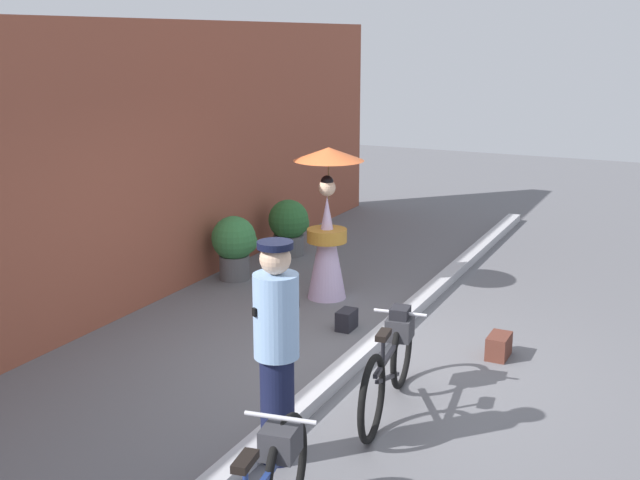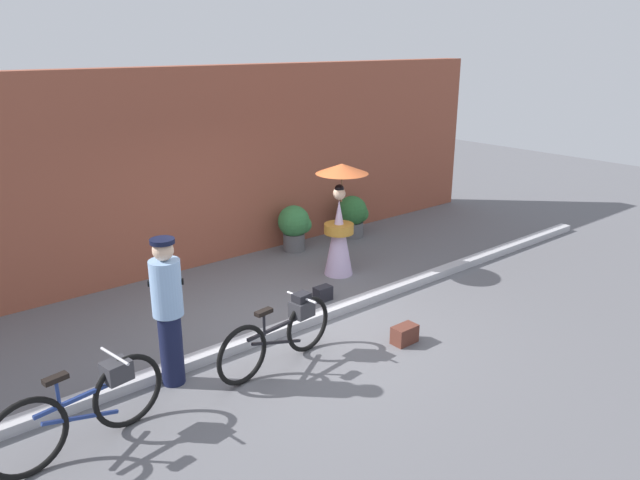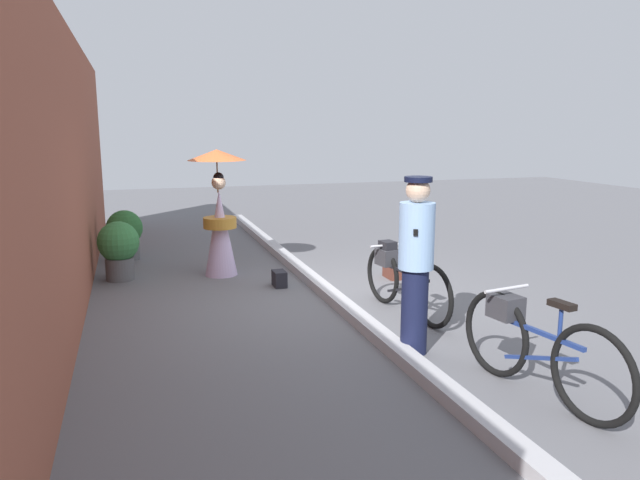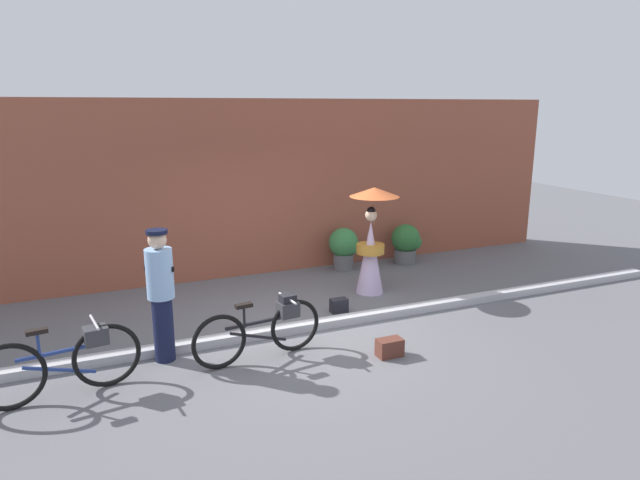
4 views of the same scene
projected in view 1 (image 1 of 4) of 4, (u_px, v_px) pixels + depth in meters
The scene contains 10 objects.
ground_plane at pixel (356, 364), 7.91m from camera, with size 30.00×30.00×0.00m, color slate.
building_wall at pixel (95, 174), 8.83m from camera, with size 14.00×0.40×3.35m, color brown.
sidewalk_curb at pixel (356, 358), 7.89m from camera, with size 14.00×0.20×0.12m, color #B2B2B7.
bicycle_far_side at pixel (390, 362), 6.90m from camera, with size 1.77×0.48×0.81m.
person_officer at pixel (277, 347), 5.90m from camera, with size 0.35×0.34×1.73m.
person_with_parasol at pixel (327, 222), 9.70m from camera, with size 0.85×0.85×1.86m.
potted_plant_by_door at pixel (290, 225), 11.76m from camera, with size 0.61×0.59×0.83m.
potted_plant_small at pixel (235, 244), 10.57m from camera, with size 0.60×0.59×0.86m.
backpack_on_pavement at pixel (347, 319), 8.82m from camera, with size 0.27×0.17×0.22m.
backpack_spare at pixel (499, 346), 8.05m from camera, with size 0.34×0.20×0.24m.
Camera 1 is at (-6.77, -2.89, 3.17)m, focal length 44.82 mm.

